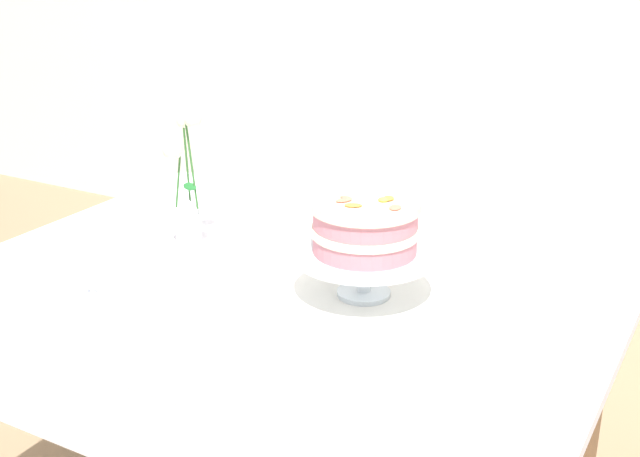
# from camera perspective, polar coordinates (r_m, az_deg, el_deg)

# --- Properties ---
(dining_table) EXTENTS (1.40, 1.00, 0.74)m
(dining_table) POSITION_cam_1_polar(r_m,az_deg,el_deg) (1.80, -2.30, -5.91)
(dining_table) COLOR white
(dining_table) RESTS_ON ground
(linen_napkin) EXTENTS (0.34, 0.34, 0.00)m
(linen_napkin) POSITION_cam_1_polar(r_m,az_deg,el_deg) (1.66, 3.10, -4.76)
(linen_napkin) COLOR white
(linen_napkin) RESTS_ON dining_table
(cake_stand) EXTENTS (0.29, 0.29, 0.10)m
(cake_stand) POSITION_cam_1_polar(r_m,az_deg,el_deg) (1.63, 3.15, -2.17)
(cake_stand) COLOR silver
(cake_stand) RESTS_ON linen_napkin
(layer_cake) EXTENTS (0.22, 0.22, 0.11)m
(layer_cake) POSITION_cam_1_polar(r_m,az_deg,el_deg) (1.60, 3.20, 0.19)
(layer_cake) COLOR #CC7A84
(layer_cake) RESTS_ON cake_stand
(flower_vase) EXTENTS (0.10, 0.09, 0.32)m
(flower_vase) POSITION_cam_1_polar(r_m,az_deg,el_deg) (1.93, -9.44, 2.57)
(flower_vase) COLOR silver
(flower_vase) RESTS_ON dining_table
(teacup) EXTENTS (0.12, 0.11, 0.06)m
(teacup) POSITION_cam_1_polar(r_m,az_deg,el_deg) (1.75, -17.06, -3.56)
(teacup) COLOR white
(teacup) RESTS_ON dining_table
(loose_petal_0) EXTENTS (0.05, 0.04, 0.01)m
(loose_petal_0) POSITION_cam_1_polar(r_m,az_deg,el_deg) (1.85, 2.15, -2.00)
(loose_petal_0) COLOR pink
(loose_petal_0) RESTS_ON dining_table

